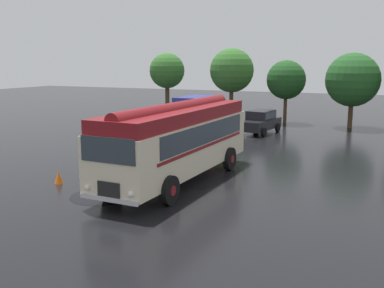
% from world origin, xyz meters
% --- Properties ---
extents(ground_plane, '(120.00, 120.00, 0.00)m').
position_xyz_m(ground_plane, '(0.00, 0.00, 0.00)').
color(ground_plane, black).
extents(vintage_bus, '(3.11, 10.20, 3.49)m').
position_xyz_m(vintage_bus, '(0.16, 0.80, 1.89)').
color(vintage_bus, beige).
rests_on(vintage_bus, ground).
extents(car_near_left, '(2.33, 4.37, 1.66)m').
position_xyz_m(car_near_left, '(-3.18, 14.43, 0.85)').
color(car_near_left, maroon).
rests_on(car_near_left, ground).
extents(car_mid_left, '(2.39, 4.39, 1.66)m').
position_xyz_m(car_mid_left, '(-0.26, 15.33, 0.85)').
color(car_mid_left, black).
rests_on(car_mid_left, ground).
extents(box_van, '(2.38, 5.79, 2.50)m').
position_xyz_m(box_van, '(-5.66, 14.95, 1.36)').
color(box_van, navy).
rests_on(box_van, ground).
extents(tree_far_left, '(3.19, 3.19, 5.95)m').
position_xyz_m(tree_far_left, '(-10.54, 20.40, 4.37)').
color(tree_far_left, '#4C3823').
rests_on(tree_far_left, ground).
extents(tree_left_of_centre, '(3.82, 3.82, 6.33)m').
position_xyz_m(tree_left_of_centre, '(-4.50, 20.98, 4.42)').
color(tree_left_of_centre, '#4C3823').
rests_on(tree_left_of_centre, ground).
extents(tree_centre, '(3.25, 3.25, 5.30)m').
position_xyz_m(tree_centre, '(0.15, 21.40, 3.69)').
color(tree_centre, '#4C3823').
rests_on(tree_centre, ground).
extents(tree_right_of_centre, '(4.17, 4.17, 5.87)m').
position_xyz_m(tree_right_of_centre, '(5.54, 20.80, 3.75)').
color(tree_right_of_centre, '#4C3823').
rests_on(tree_right_of_centre, ground).
extents(traffic_cone, '(0.36, 0.36, 0.55)m').
position_xyz_m(traffic_cone, '(-4.34, -1.70, 0.28)').
color(traffic_cone, orange).
rests_on(traffic_cone, ground).
extents(puddle_patch, '(2.44, 2.44, 0.01)m').
position_xyz_m(puddle_patch, '(-1.54, -2.51, 0.00)').
color(puddle_patch, black).
rests_on(puddle_patch, ground).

